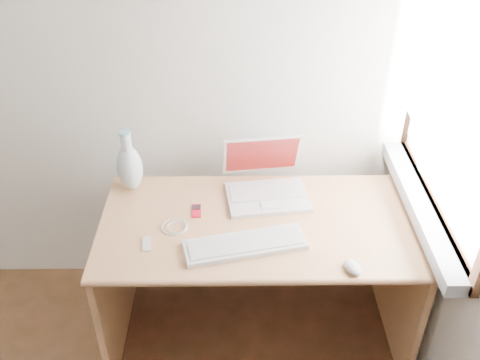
{
  "coord_description": "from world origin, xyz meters",
  "views": [
    {
      "loc": [
        0.93,
        -0.43,
        2.14
      ],
      "look_at": [
        0.95,
        1.35,
        0.89
      ],
      "focal_mm": 40.0,
      "sensor_mm": 36.0,
      "label": 1
    }
  ],
  "objects_px": {
    "laptop": "(267,183)",
    "external_keyboard": "(245,244)",
    "desk": "(258,245)",
    "vase": "(130,166)"
  },
  "relations": [
    {
      "from": "external_keyboard",
      "to": "vase",
      "type": "height_order",
      "value": "vase"
    },
    {
      "from": "laptop",
      "to": "external_keyboard",
      "type": "distance_m",
      "value": 0.38
    },
    {
      "from": "external_keyboard",
      "to": "desk",
      "type": "bearing_deg",
      "value": 62.78
    },
    {
      "from": "desk",
      "to": "external_keyboard",
      "type": "bearing_deg",
      "value": -104.74
    },
    {
      "from": "external_keyboard",
      "to": "vase",
      "type": "distance_m",
      "value": 0.66
    },
    {
      "from": "vase",
      "to": "external_keyboard",
      "type": "bearing_deg",
      "value": -38.42
    },
    {
      "from": "desk",
      "to": "external_keyboard",
      "type": "distance_m",
      "value": 0.32
    },
    {
      "from": "desk",
      "to": "laptop",
      "type": "bearing_deg",
      "value": 71.25
    },
    {
      "from": "laptop",
      "to": "external_keyboard",
      "type": "height_order",
      "value": "laptop"
    },
    {
      "from": "desk",
      "to": "laptop",
      "type": "xyz_separation_m",
      "value": [
        0.04,
        0.13,
        0.26
      ]
    }
  ]
}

